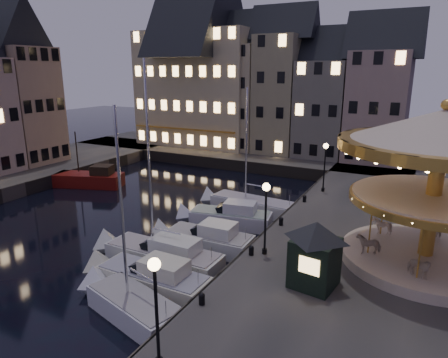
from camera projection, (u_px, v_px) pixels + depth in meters
The scene contains 30 objects.
ground at pixel (152, 255), 25.34m from camera, with size 160.00×160.00×0.00m, color black.
quay_east at pixel (400, 254), 24.11m from camera, with size 16.00×56.00×1.30m, color #474442.
quay_north at pixel (233, 154), 52.69m from camera, with size 44.00×12.00×1.30m, color #474442.
quaywall_e at pixel (275, 230), 27.65m from camera, with size 0.15×44.00×1.30m, color #47423A.
quaywall_n at pixel (226, 164), 46.66m from camera, with size 48.00×0.15×1.30m, color #47423A.
quaywall_w at pixel (0, 197), 34.83m from camera, with size 0.15×44.00×1.30m, color #47423A.
streetlamp_a at pixel (156, 298), 13.37m from camera, with size 0.44×0.44×4.17m.
streetlamp_b at pixel (266, 208), 21.94m from camera, with size 0.44×0.44×4.17m.
streetlamp_c at pixel (325, 160), 33.50m from camera, with size 0.44×0.44×4.17m.
bollard_a at pixel (202, 298), 17.71m from camera, with size 0.30×0.30×0.57m.
bollard_b at pixel (251, 250), 22.42m from camera, with size 0.30×0.30×0.57m.
bollard_c at pixel (281, 221), 26.70m from camera, with size 0.30×0.30×0.57m.
bollard_d at pixel (305, 198), 31.41m from camera, with size 0.30×0.30×0.57m.
townhouse_na at pixel (168, 95), 57.59m from camera, with size 5.50×8.00×12.80m.
townhouse_nb at pixel (200, 93), 55.05m from camera, with size 6.16×8.00×13.80m.
townhouse_nc at pixel (240, 90), 52.24m from camera, with size 6.82×8.00×14.80m.
townhouse_nd at pixel (282, 87), 49.56m from camera, with size 5.50×8.00×15.80m.
townhouse_ne at pixel (325, 101), 47.55m from camera, with size 6.16×8.00×12.80m.
townhouse_nf at pixel (379, 98), 44.74m from camera, with size 6.82×8.00×13.80m.
townhouse_wc at pixel (19, 97), 43.96m from camera, with size 8.80×5.50×14.20m.
hotel_corner at pixel (200, 82), 54.62m from camera, with size 17.60×9.00×16.80m.
motorboat_a at pixel (128, 304), 19.17m from camera, with size 6.35×3.47×10.46m.
motorboat_b at pixel (147, 278), 21.32m from camera, with size 7.28×2.19×2.15m.
motorboat_c at pixel (158, 254), 23.98m from camera, with size 8.35×2.20×11.12m.
motorboat_d at pixel (203, 239), 26.19m from camera, with size 6.81×2.39×2.15m.
motorboat_e at pixel (225, 217), 30.07m from camera, with size 7.14×3.17×2.15m.
motorboat_f at pixel (247, 205), 33.21m from camera, with size 8.22×2.73×10.87m.
red_fishing_boat at pixel (90, 180), 40.14m from camera, with size 7.11×4.43×5.72m.
carousel at pixel (439, 159), 20.05m from camera, with size 9.97×9.97×8.72m.
ticket_kiosk at pixel (316, 243), 18.78m from camera, with size 3.18×3.18×3.73m.
Camera 1 is at (14.66, -18.47, 11.42)m, focal length 32.00 mm.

